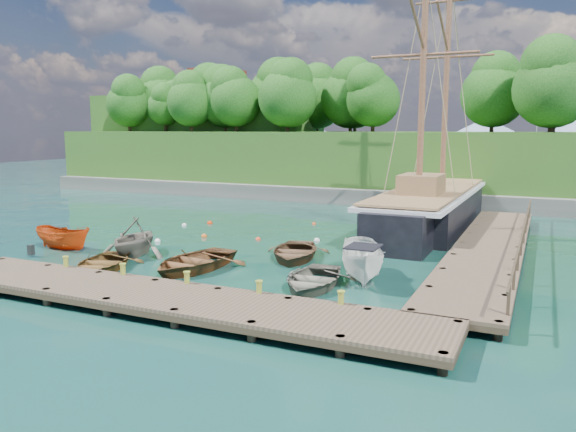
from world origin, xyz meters
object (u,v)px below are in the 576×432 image
at_px(rowboat_1, 135,255).
at_px(rowboat_4, 294,259).
at_px(rowboat_0, 102,270).
at_px(rowboat_2, 194,270).
at_px(motorboat_orange, 64,249).
at_px(cabin_boat_white, 363,280).
at_px(schooner, 430,211).
at_px(rowboat_3, 312,287).

relative_size(rowboat_1, rowboat_4, 0.86).
height_order(rowboat_0, rowboat_1, rowboat_1).
distance_m(rowboat_2, motorboat_orange, 8.67).
xyz_separation_m(rowboat_0, motorboat_orange, (-4.95, 2.56, 0.00)).
bearing_deg(rowboat_0, cabin_boat_white, -4.70).
bearing_deg(motorboat_orange, cabin_boat_white, -84.27).
bearing_deg(motorboat_orange, rowboat_0, -114.04).
bearing_deg(cabin_boat_white, rowboat_2, 171.12).
relative_size(rowboat_4, motorboat_orange, 1.23).
bearing_deg(rowboat_0, rowboat_1, 81.05).
height_order(rowboat_0, schooner, schooner).
bearing_deg(rowboat_1, rowboat_2, -28.29).
relative_size(rowboat_2, rowboat_4, 1.09).
height_order(rowboat_2, motorboat_orange, motorboat_orange).
bearing_deg(schooner, rowboat_0, -121.79).
xyz_separation_m(rowboat_1, rowboat_4, (7.55, 2.65, 0.00)).
bearing_deg(rowboat_0, motorboat_orange, 131.69).
bearing_deg(rowboat_3, cabin_boat_white, 45.52).
height_order(rowboat_0, motorboat_orange, motorboat_orange).
distance_m(rowboat_1, schooner, 18.78).
xyz_separation_m(rowboat_3, schooner, (1.59, 16.13, 1.05)).
bearing_deg(rowboat_2, motorboat_orange, 178.81).
xyz_separation_m(rowboat_0, cabin_boat_white, (11.10, 3.24, 0.00)).
bearing_deg(motorboat_orange, schooner, -43.90).
bearing_deg(cabin_boat_white, schooner, 69.58).
distance_m(rowboat_2, rowboat_3, 5.93).
xyz_separation_m(rowboat_1, rowboat_2, (4.31, -1.16, 0.00)).
height_order(rowboat_1, cabin_boat_white, rowboat_1).
bearing_deg(rowboat_4, cabin_boat_white, -44.79).
distance_m(rowboat_2, cabin_boat_white, 7.56).
bearing_deg(cabin_boat_white, rowboat_3, -148.77).
relative_size(rowboat_0, cabin_boat_white, 0.90).
xyz_separation_m(rowboat_0, rowboat_1, (-0.62, 2.93, 0.00)).
distance_m(rowboat_4, motorboat_orange, 12.25).
xyz_separation_m(rowboat_2, motorboat_orange, (-8.64, 0.79, 0.00)).
height_order(rowboat_3, motorboat_orange, motorboat_orange).
xyz_separation_m(rowboat_1, rowboat_3, (10.22, -1.57, 0.00)).
height_order(rowboat_1, schooner, schooner).
height_order(rowboat_2, rowboat_3, rowboat_2).
bearing_deg(schooner, rowboat_2, -114.69).
height_order(rowboat_1, rowboat_3, rowboat_1).
bearing_deg(cabin_boat_white, rowboat_1, 161.43).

